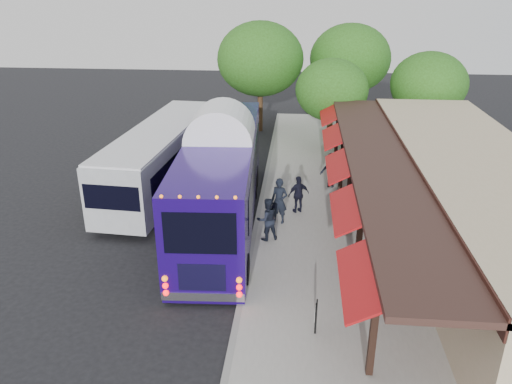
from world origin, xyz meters
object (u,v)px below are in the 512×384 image
at_px(sign_board, 316,313).
at_px(ped_b, 267,219).
at_px(ped_a, 279,201).
at_px(city_bus, 162,155).
at_px(coach_bus, 222,174).
at_px(ped_d, 331,170).
at_px(ped_c, 299,194).

bearing_deg(sign_board, ped_b, 113.77).
distance_m(ped_a, sign_board, 7.40).
height_order(city_bus, sign_board, city_bus).
distance_m(city_bus, sign_board, 13.30).
relative_size(city_bus, ped_a, 6.06).
relative_size(ped_a, ped_b, 1.12).
distance_m(coach_bus, city_bus, 5.05).
bearing_deg(sign_board, ped_d, 91.13).
distance_m(city_bus, ped_d, 8.44).
distance_m(city_bus, ped_c, 7.33).
xyz_separation_m(coach_bus, ped_d, (4.85, 4.09, -1.17)).
height_order(coach_bus, ped_d, coach_bus).
relative_size(ped_b, ped_d, 1.00).
bearing_deg(ped_c, city_bus, -47.27).
distance_m(ped_a, ped_d, 4.89).
xyz_separation_m(city_bus, ped_c, (6.80, -2.65, -0.75)).
xyz_separation_m(coach_bus, sign_board, (3.86, -7.43, -1.35)).
xyz_separation_m(city_bus, ped_b, (5.59, -5.35, -0.72)).
bearing_deg(ped_a, ped_d, 75.43).
height_order(ped_b, ped_c, ped_b).
bearing_deg(city_bus, ped_c, -17.10).
relative_size(coach_bus, ped_b, 7.33).
distance_m(coach_bus, ped_b, 2.95).
distance_m(coach_bus, ped_d, 6.45).
bearing_deg(ped_a, coach_bus, -169.32).
height_order(coach_bus, sign_board, coach_bus).
bearing_deg(ped_b, coach_bus, -65.19).
distance_m(ped_a, ped_c, 1.37).
bearing_deg(city_bus, ped_d, 7.68).
relative_size(ped_d, sign_board, 1.71).
xyz_separation_m(ped_c, sign_board, (0.60, -8.36, -0.15)).
relative_size(coach_bus, ped_a, 6.57).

